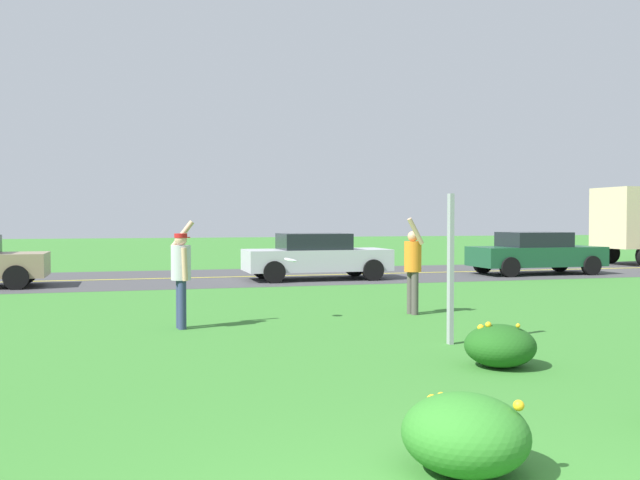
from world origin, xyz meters
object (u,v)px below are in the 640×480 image
person_thrower_red_cap_gray_shirt (181,270)px  frisbee_white (290,260)px  car_silver_center_right (316,256)px  person_catcher_orange_shirt (413,264)px  car_dark_green_rightmost (536,253)px  sign_post_near_path (451,269)px

person_thrower_red_cap_gray_shirt → frisbee_white: person_thrower_red_cap_gray_shirt is taller
car_silver_center_right → person_catcher_orange_shirt: bearing=-91.9°
car_dark_green_rightmost → frisbee_white: bearing=-141.9°
sign_post_near_path → frisbee_white: size_ratio=9.46×
sign_post_near_path → person_catcher_orange_shirt: bearing=76.5°
car_dark_green_rightmost → sign_post_near_path: bearing=-127.8°
frisbee_white → car_silver_center_right: size_ratio=0.05×
sign_post_near_path → car_silver_center_right: bearing=84.8°
sign_post_near_path → car_dark_green_rightmost: bearing=52.2°
car_dark_green_rightmost → person_thrower_red_cap_gray_shirt: bearing=-145.2°
person_thrower_red_cap_gray_shirt → car_silver_center_right: size_ratio=0.42×
car_silver_center_right → car_dark_green_rightmost: same height
sign_post_near_path → frisbee_white: (-1.74, 3.10, -0.01)m
frisbee_white → car_silver_center_right: 8.81m
car_silver_center_right → frisbee_white: bearing=-108.5°
person_thrower_red_cap_gray_shirt → frisbee_white: 2.11m
person_thrower_red_cap_gray_shirt → person_catcher_orange_shirt: size_ratio=0.97×
person_catcher_orange_shirt → car_dark_green_rightmost: size_ratio=0.43×
frisbee_white → car_dark_green_rightmost: 13.53m
person_catcher_orange_shirt → frisbee_white: bearing=-177.2°
sign_post_near_path → car_silver_center_right: 11.50m
sign_post_near_path → person_catcher_orange_shirt: size_ratio=1.18×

